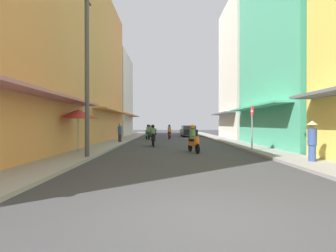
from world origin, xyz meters
name	(u,v)px	position (x,y,z in m)	size (l,w,h in m)	color
ground_plane	(174,142)	(0.00, 19.37, 0.00)	(102.82, 102.82, 0.00)	#38383A
sidewalk_left	(118,141)	(-5.01, 19.37, 0.06)	(1.92, 54.74, 0.12)	#9E9991
sidewalk_right	(230,141)	(5.01, 19.37, 0.06)	(1.92, 54.74, 0.12)	gray
building_left_mid	(78,69)	(-8.97, 20.63, 6.78)	(7.05, 13.69, 13.57)	#D88C4C
building_left_far	(107,96)	(-8.97, 32.84, 5.58)	(7.05, 9.28, 11.18)	silver
building_right_mid	(304,28)	(8.97, 14.20, 8.34)	(7.05, 10.92, 16.69)	#4CB28C
building_right_far	(254,71)	(8.97, 24.85, 7.46)	(7.05, 8.79, 14.93)	silver
motorbike_blue	(150,131)	(-2.75, 29.17, 0.70)	(0.55, 1.81, 1.58)	black
motorbike_black	(153,137)	(-1.66, 15.02, 0.70)	(0.55, 1.81, 1.58)	black
motorbike_green	(148,133)	(-2.63, 23.34, 0.70)	(0.67, 1.77, 1.58)	black
motorbike_red	(170,133)	(-0.34, 24.47, 0.70)	(0.55, 1.81, 1.58)	black
motorbike_white	(156,132)	(-2.23, 33.72, 0.50)	(0.55, 1.81, 0.96)	black
motorbike_orange	(193,140)	(0.86, 10.59, 0.70)	(0.65, 1.78, 1.58)	black
parked_car	(188,131)	(2.16, 29.78, 0.74)	(2.01, 4.20, 1.45)	black
pedestrian_foreground	(312,140)	(5.15, 6.16, 0.98)	(0.44, 0.44, 1.74)	#334C8C
pedestrian_crossing	(120,133)	(-4.61, 17.99, 0.85)	(0.34, 0.34, 1.69)	#262628
vendor_umbrella	(78,114)	(-5.32, 9.53, 2.15)	(2.03, 2.03, 2.38)	#99999E
utility_pole	(87,71)	(-4.30, 7.71, 4.02)	(0.20, 1.20, 7.88)	#4C4C4F
street_sign_no_entry	(252,122)	(4.20, 10.66, 1.72)	(0.07, 0.60, 2.65)	gray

